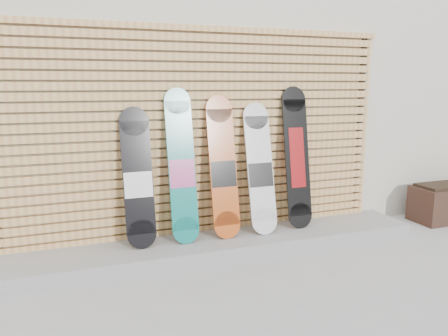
{
  "coord_description": "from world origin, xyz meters",
  "views": [
    {
      "loc": [
        -1.51,
        -3.44,
        1.71
      ],
      "look_at": [
        0.02,
        0.75,
        0.85
      ],
      "focal_mm": 35.0,
      "sensor_mm": 36.0,
      "label": 1
    }
  ],
  "objects": [
    {
      "name": "ground",
      "position": [
        0.0,
        0.0,
        0.0
      ],
      "size": [
        80.0,
        80.0,
        0.0
      ],
      "primitive_type": "plane",
      "color": "#9A9A9D",
      "rests_on": "ground"
    },
    {
      "name": "building",
      "position": [
        0.5,
        3.5,
        1.8
      ],
      "size": [
        12.0,
        5.0,
        3.6
      ],
      "primitive_type": "cube",
      "color": "beige",
      "rests_on": "ground"
    },
    {
      "name": "concrete_step",
      "position": [
        -0.15,
        0.68,
        0.06
      ],
      "size": [
        4.6,
        0.7,
        0.12
      ],
      "primitive_type": "cube",
      "color": "gray",
      "rests_on": "ground"
    },
    {
      "name": "slat_wall",
      "position": [
        -0.15,
        0.97,
        1.21
      ],
      "size": [
        4.26,
        0.08,
        2.29
      ],
      "color": "tan",
      "rests_on": "ground"
    },
    {
      "name": "snowboard_0",
      "position": [
        -0.87,
        0.78,
        0.8
      ],
      "size": [
        0.29,
        0.32,
        1.38
      ],
      "color": "black",
      "rests_on": "concrete_step"
    },
    {
      "name": "snowboard_1",
      "position": [
        -0.43,
        0.78,
        0.89
      ],
      "size": [
        0.27,
        0.33,
        1.56
      ],
      "color": "#0C736A",
      "rests_on": "concrete_step"
    },
    {
      "name": "snowboard_2",
      "position": [
        0.02,
        0.77,
        0.85
      ],
      "size": [
        0.29,
        0.34,
        1.48
      ],
      "color": "#BB4913",
      "rests_on": "concrete_step"
    },
    {
      "name": "snowboard_3",
      "position": [
        0.44,
        0.76,
        0.81
      ],
      "size": [
        0.29,
        0.36,
        1.4
      ],
      "color": "silver",
      "rests_on": "concrete_step"
    },
    {
      "name": "snowboard_4",
      "position": [
        0.9,
        0.79,
        0.9
      ],
      "size": [
        0.29,
        0.3,
        1.57
      ],
      "color": "black",
      "rests_on": "concrete_step"
    }
  ]
}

